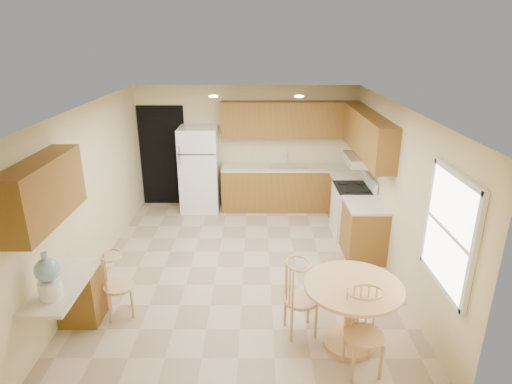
{
  "coord_description": "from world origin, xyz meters",
  "views": [
    {
      "loc": [
        0.21,
        -5.89,
        3.43
      ],
      "look_at": [
        0.2,
        0.3,
        1.15
      ],
      "focal_mm": 30.0,
      "sensor_mm": 36.0,
      "label": 1
    }
  ],
  "objects_px": {
    "dining_table": "(352,306)",
    "chair_desk": "(116,282)",
    "chair_table_a": "(302,295)",
    "water_crock": "(48,278)",
    "refrigerator": "(200,169)",
    "chair_table_b": "(367,331)",
    "stove": "(352,211)"
  },
  "relations": [
    {
      "from": "dining_table",
      "to": "chair_desk",
      "type": "height_order",
      "value": "chair_desk"
    },
    {
      "from": "chair_table_a",
      "to": "water_crock",
      "type": "bearing_deg",
      "value": -94.02
    },
    {
      "from": "refrigerator",
      "to": "chair_table_b",
      "type": "distance_m",
      "value": 5.23
    },
    {
      "from": "dining_table",
      "to": "water_crock",
      "type": "xyz_separation_m",
      "value": [
        -3.29,
        -0.17,
        0.48
      ]
    },
    {
      "from": "chair_desk",
      "to": "chair_table_b",
      "type": "bearing_deg",
      "value": 52.11
    },
    {
      "from": "refrigerator",
      "to": "water_crock",
      "type": "bearing_deg",
      "value": -103.53
    },
    {
      "from": "stove",
      "to": "water_crock",
      "type": "bearing_deg",
      "value": -141.3
    },
    {
      "from": "refrigerator",
      "to": "chair_desk",
      "type": "distance_m",
      "value": 3.75
    },
    {
      "from": "chair_table_b",
      "to": "stove",
      "type": "bearing_deg",
      "value": -107.31
    },
    {
      "from": "dining_table",
      "to": "chair_table_a",
      "type": "bearing_deg",
      "value": 163.86
    },
    {
      "from": "refrigerator",
      "to": "chair_table_b",
      "type": "xyz_separation_m",
      "value": [
        2.29,
        -4.69,
        -0.28
      ]
    },
    {
      "from": "dining_table",
      "to": "stove",
      "type": "bearing_deg",
      "value": 77.94
    },
    {
      "from": "chair_table_a",
      "to": "stove",
      "type": "bearing_deg",
      "value": 146.27
    },
    {
      "from": "stove",
      "to": "chair_table_b",
      "type": "height_order",
      "value": "stove"
    },
    {
      "from": "chair_desk",
      "to": "stove",
      "type": "bearing_deg",
      "value": 106.68
    },
    {
      "from": "chair_desk",
      "to": "water_crock",
      "type": "relative_size",
      "value": 1.61
    },
    {
      "from": "chair_table_b",
      "to": "chair_desk",
      "type": "xyz_separation_m",
      "value": [
        -2.89,
        1.01,
        -0.05
      ]
    },
    {
      "from": "stove",
      "to": "chair_table_a",
      "type": "bearing_deg",
      "value": -112.84
    },
    {
      "from": "chair_table_a",
      "to": "chair_table_b",
      "type": "xyz_separation_m",
      "value": [
        0.6,
        -0.66,
        0.0
      ]
    },
    {
      "from": "stove",
      "to": "chair_desk",
      "type": "relative_size",
      "value": 1.25
    },
    {
      "from": "refrigerator",
      "to": "stove",
      "type": "xyz_separation_m",
      "value": [
        2.88,
        -1.22,
        -0.39
      ]
    },
    {
      "from": "chair_table_b",
      "to": "chair_table_a",
      "type": "bearing_deg",
      "value": -55.34
    },
    {
      "from": "chair_table_a",
      "to": "water_crock",
      "type": "xyz_separation_m",
      "value": [
        -2.74,
        -0.33,
        0.43
      ]
    },
    {
      "from": "stove",
      "to": "chair_desk",
      "type": "height_order",
      "value": "stove"
    },
    {
      "from": "chair_table_a",
      "to": "water_crock",
      "type": "relative_size",
      "value": 1.77
    },
    {
      "from": "chair_table_a",
      "to": "water_crock",
      "type": "height_order",
      "value": "water_crock"
    },
    {
      "from": "stove",
      "to": "refrigerator",
      "type": "bearing_deg",
      "value": 157.01
    },
    {
      "from": "stove",
      "to": "chair_desk",
      "type": "xyz_separation_m",
      "value": [
        -3.47,
        -2.46,
        0.06
      ]
    },
    {
      "from": "stove",
      "to": "water_crock",
      "type": "height_order",
      "value": "water_crock"
    },
    {
      "from": "chair_table_a",
      "to": "dining_table",
      "type": "bearing_deg",
      "value": 62.97
    },
    {
      "from": "chair_table_b",
      "to": "water_crock",
      "type": "distance_m",
      "value": 3.38
    },
    {
      "from": "stove",
      "to": "chair_table_a",
      "type": "distance_m",
      "value": 3.06
    }
  ]
}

